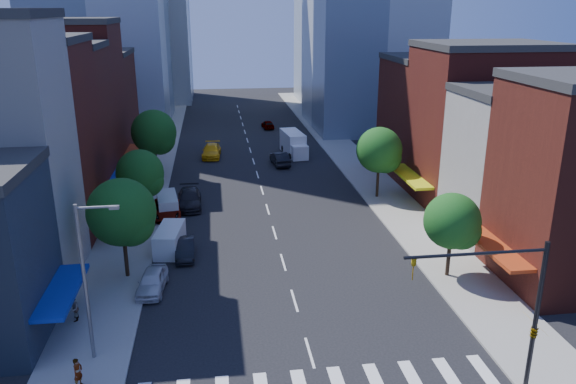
{
  "coord_description": "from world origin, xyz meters",
  "views": [
    {
      "loc": [
        -4.89,
        -26.95,
        18.63
      ],
      "look_at": [
        0.65,
        14.03,
        5.0
      ],
      "focal_mm": 35.0,
      "sensor_mm": 36.0,
      "label": 1
    }
  ],
  "objects_px": {
    "taxi": "(212,151)",
    "pedestrian_near": "(78,373)",
    "parked_car_second": "(185,249)",
    "parked_car_rear": "(190,199)",
    "traffic_car_oncoming": "(280,159)",
    "box_truck": "(294,144)",
    "parked_car_third": "(167,209)",
    "cargo_van_far": "(168,205)",
    "traffic_car_far": "(268,124)",
    "parked_car_front": "(152,281)",
    "pedestrian_far": "(73,309)",
    "cargo_van_near": "(169,240)"
  },
  "relations": [
    {
      "from": "parked_car_third",
      "to": "parked_car_front",
      "type": "bearing_deg",
      "value": -94.17
    },
    {
      "from": "cargo_van_far",
      "to": "traffic_car_far",
      "type": "xyz_separation_m",
      "value": [
        13.32,
        38.12,
        -0.27
      ]
    },
    {
      "from": "parked_car_third",
      "to": "taxi",
      "type": "height_order",
      "value": "taxi"
    },
    {
      "from": "parked_car_front",
      "to": "traffic_car_far",
      "type": "relative_size",
      "value": 1.11
    },
    {
      "from": "parked_car_second",
      "to": "parked_car_third",
      "type": "relative_size",
      "value": 0.77
    },
    {
      "from": "pedestrian_far",
      "to": "box_truck",
      "type": "bearing_deg",
      "value": 147.87
    },
    {
      "from": "parked_car_front",
      "to": "box_truck",
      "type": "distance_m",
      "value": 39.14
    },
    {
      "from": "box_truck",
      "to": "pedestrian_near",
      "type": "bearing_deg",
      "value": -117.12
    },
    {
      "from": "taxi",
      "to": "pedestrian_near",
      "type": "height_order",
      "value": "pedestrian_near"
    },
    {
      "from": "parked_car_rear",
      "to": "cargo_van_near",
      "type": "relative_size",
      "value": 1.19
    },
    {
      "from": "cargo_van_near",
      "to": "cargo_van_far",
      "type": "distance_m",
      "value": 8.67
    },
    {
      "from": "parked_car_rear",
      "to": "taxi",
      "type": "distance_m",
      "value": 19.31
    },
    {
      "from": "cargo_van_near",
      "to": "pedestrian_far",
      "type": "bearing_deg",
      "value": -108.95
    },
    {
      "from": "parked_car_rear",
      "to": "pedestrian_near",
      "type": "relative_size",
      "value": 3.5
    },
    {
      "from": "taxi",
      "to": "pedestrian_near",
      "type": "xyz_separation_m",
      "value": [
        -7.0,
        -46.46,
        0.14
      ]
    },
    {
      "from": "parked_car_front",
      "to": "parked_car_rear",
      "type": "bearing_deg",
      "value": 89.11
    },
    {
      "from": "parked_car_second",
      "to": "traffic_car_oncoming",
      "type": "distance_m",
      "value": 27.94
    },
    {
      "from": "parked_car_third",
      "to": "cargo_van_near",
      "type": "distance_m",
      "value": 8.01
    },
    {
      "from": "parked_car_second",
      "to": "parked_car_third",
      "type": "xyz_separation_m",
      "value": [
        -2.0,
        9.24,
        0.06
      ]
    },
    {
      "from": "parked_car_second",
      "to": "traffic_car_far",
      "type": "bearing_deg",
      "value": 74.7
    },
    {
      "from": "traffic_car_far",
      "to": "box_truck",
      "type": "distance_m",
      "value": 17.39
    },
    {
      "from": "cargo_van_far",
      "to": "pedestrian_near",
      "type": "distance_m",
      "value": 25.63
    },
    {
      "from": "pedestrian_far",
      "to": "cargo_van_far",
      "type": "bearing_deg",
      "value": 160.78
    },
    {
      "from": "cargo_van_far",
      "to": "traffic_car_oncoming",
      "type": "xyz_separation_m",
      "value": [
        12.62,
        15.92,
        -0.12
      ]
    },
    {
      "from": "parked_car_second",
      "to": "parked_car_rear",
      "type": "xyz_separation_m",
      "value": [
        0.0,
        11.72,
        0.13
      ]
    },
    {
      "from": "traffic_car_far",
      "to": "box_truck",
      "type": "height_order",
      "value": "box_truck"
    },
    {
      "from": "parked_car_rear",
      "to": "traffic_car_far",
      "type": "xyz_separation_m",
      "value": [
        11.33,
        36.31,
        -0.15
      ]
    },
    {
      "from": "traffic_car_oncoming",
      "to": "box_truck",
      "type": "height_order",
      "value": "box_truck"
    },
    {
      "from": "cargo_van_far",
      "to": "pedestrian_far",
      "type": "relative_size",
      "value": 2.85
    },
    {
      "from": "pedestrian_near",
      "to": "traffic_car_oncoming",
      "type": "bearing_deg",
      "value": 5.13
    },
    {
      "from": "parked_car_third",
      "to": "traffic_car_far",
      "type": "bearing_deg",
      "value": 66.86
    },
    {
      "from": "box_truck",
      "to": "pedestrian_far",
      "type": "relative_size",
      "value": 4.64
    },
    {
      "from": "parked_car_rear",
      "to": "taxi",
      "type": "xyz_separation_m",
      "value": [
        2.25,
        19.18,
        0.0
      ]
    },
    {
      "from": "parked_car_third",
      "to": "cargo_van_far",
      "type": "xyz_separation_m",
      "value": [
        0.02,
        0.67,
        0.19
      ]
    },
    {
      "from": "parked_car_second",
      "to": "pedestrian_far",
      "type": "relative_size",
      "value": 2.55
    },
    {
      "from": "box_truck",
      "to": "parked_car_second",
      "type": "bearing_deg",
      "value": -119.1
    },
    {
      "from": "parked_car_second",
      "to": "taxi",
      "type": "bearing_deg",
      "value": 83.82
    },
    {
      "from": "taxi",
      "to": "pedestrian_far",
      "type": "xyz_separation_m",
      "value": [
        -8.66,
        -39.84,
        0.15
      ]
    },
    {
      "from": "parked_car_second",
      "to": "parked_car_third",
      "type": "height_order",
      "value": "parked_car_third"
    },
    {
      "from": "cargo_van_far",
      "to": "traffic_car_far",
      "type": "distance_m",
      "value": 40.38
    },
    {
      "from": "cargo_van_near",
      "to": "box_truck",
      "type": "bearing_deg",
      "value": 71.97
    },
    {
      "from": "traffic_car_far",
      "to": "pedestrian_near",
      "type": "distance_m",
      "value": 65.6
    },
    {
      "from": "parked_car_rear",
      "to": "pedestrian_near",
      "type": "distance_m",
      "value": 27.69
    },
    {
      "from": "box_truck",
      "to": "parked_car_third",
      "type": "bearing_deg",
      "value": -131.1
    },
    {
      "from": "parked_car_front",
      "to": "pedestrian_far",
      "type": "bearing_deg",
      "value": -135.27
    },
    {
      "from": "parked_car_rear",
      "to": "pedestrian_near",
      "type": "xyz_separation_m",
      "value": [
        -4.75,
        -27.28,
        0.14
      ]
    },
    {
      "from": "box_truck",
      "to": "pedestrian_far",
      "type": "distance_m",
      "value": 44.21
    },
    {
      "from": "cargo_van_near",
      "to": "traffic_car_oncoming",
      "type": "distance_m",
      "value": 27.29
    },
    {
      "from": "cargo_van_far",
      "to": "traffic_car_far",
      "type": "height_order",
      "value": "cargo_van_far"
    },
    {
      "from": "parked_car_front",
      "to": "taxi",
      "type": "relative_size",
      "value": 0.77
    }
  ]
}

